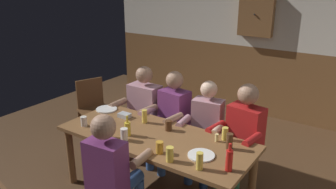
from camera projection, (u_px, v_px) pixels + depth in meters
The scene contains 26 objects.
back_wall_upper at pixel (262, 1), 5.36m from camera, with size 5.72×0.12×1.49m, color beige.
back_wall_wainscot at pixel (255, 80), 5.80m from camera, with size 5.72×0.12×1.16m, color brown.
dining_table at pixel (155, 144), 3.51m from camera, with size 2.06×0.85×0.72m.
person_0 at pixel (142, 107), 4.37m from camera, with size 0.56×0.52×1.20m.
person_1 at pixel (170, 115), 4.13m from camera, with size 0.52×0.57×1.21m.
person_2 at pixel (205, 127), 3.88m from camera, with size 0.52×0.53×1.17m.
person_3 at pixel (242, 133), 3.64m from camera, with size 0.55×0.56×1.22m.
person_4 at pixel (112, 168), 3.00m from camera, with size 0.51×0.52×1.21m.
chair_empty_near_left at pixel (94, 108), 4.88m from camera, with size 0.57×0.57×0.88m.
table_candle at pixel (217, 138), 3.34m from camera, with size 0.04×0.04×0.08m, color #F9E08C.
condiment_caddy at pixel (125, 115), 3.92m from camera, with size 0.14×0.10×0.05m, color #B2B7BC.
plate_0 at pixel (107, 109), 4.14m from camera, with size 0.26×0.26×0.01m, color white.
plate_1 at pixel (201, 155), 3.08m from camera, with size 0.25×0.25×0.01m, color white.
bottle_0 at pixel (128, 128), 3.46m from camera, with size 0.06×0.06×0.22m.
bottle_1 at pixel (101, 128), 3.42m from camera, with size 0.06×0.06×0.24m.
bottle_2 at pixel (229, 160), 2.82m from camera, with size 0.06×0.06×0.25m.
pint_glass_0 at pixel (169, 125), 3.58m from camera, with size 0.07×0.07×0.11m, color #4C2D19.
pint_glass_1 at pixel (225, 134), 3.37m from camera, with size 0.06×0.06×0.13m, color #E5C64C.
pint_glass_2 at pixel (84, 121), 3.69m from camera, with size 0.07×0.07×0.11m, color white.
pint_glass_3 at pixel (124, 134), 3.36m from camera, with size 0.07×0.07×0.13m, color white.
pint_glass_4 at pixel (160, 147), 3.12m from camera, with size 0.07×0.07×0.12m, color gold.
pint_glass_5 at pixel (170, 154), 2.97m from camera, with size 0.07×0.07×0.14m, color #E5C64C.
pint_glass_6 at pixel (229, 141), 3.19m from camera, with size 0.06×0.06×0.16m, color #4C2D19.
pint_glass_7 at pixel (200, 161), 2.85m from camera, with size 0.06×0.06×0.16m, color #E5C64C.
pint_glass_8 at pixel (145, 116), 3.76m from camera, with size 0.06×0.06×0.15m, color #E5C64C.
wall_dart_cabinet at pixel (256, 14), 5.34m from camera, with size 0.56×0.15×0.70m.
Camera 1 is at (1.87, -2.48, 2.28)m, focal length 35.95 mm.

